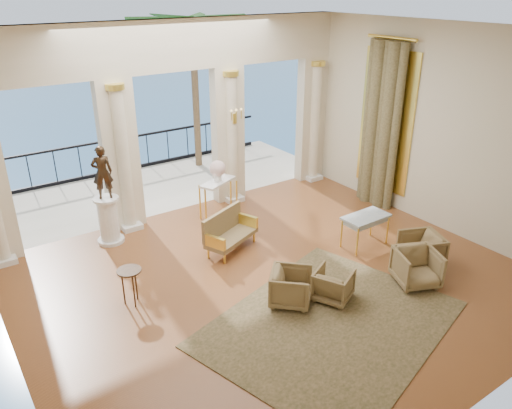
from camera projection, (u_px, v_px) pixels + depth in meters
floor at (274, 281)px, 9.51m from camera, size 9.00×9.00×0.00m
room_walls at (322, 152)px, 7.50m from camera, size 9.00×9.00×9.00m
arcade at (175, 108)px, 11.32m from camera, size 9.00×0.56×4.50m
terrace at (150, 188)px, 13.88m from camera, size 10.00×3.60×0.10m
balustrade at (126, 157)px, 14.89m from camera, size 9.00×0.06×1.03m
palm_tree at (192, 25)px, 13.82m from camera, size 2.00×2.00×4.50m
curtain at (381, 126)px, 12.04m from camera, size 0.33×1.40×4.09m
window_frame at (386, 122)px, 12.10m from camera, size 0.04×1.60×3.40m
wall_sconce at (235, 118)px, 11.96m from camera, size 0.30×0.11×0.33m
rug at (331, 323)px, 8.31m from camera, size 4.78×4.16×0.02m
armchair_a at (291, 286)px, 8.72m from camera, size 0.94×0.94×0.71m
armchair_b at (417, 266)px, 9.27m from camera, size 0.97×0.94×0.77m
armchair_c at (421, 249)px, 9.89m from camera, size 0.91×0.94×0.75m
armchair_d at (333, 284)px, 8.84m from camera, size 0.80×0.82×0.64m
settee at (228, 231)px, 10.49m from camera, size 1.38×0.98×0.84m
game_table at (366, 219)px, 10.54m from camera, size 1.02×0.56×0.70m
pedestal at (109, 221)px, 10.73m from camera, size 0.57×0.57×1.05m
statue at (102, 172)px, 10.27m from camera, size 0.47×0.37×1.14m
console_table at (218, 187)px, 11.80m from camera, size 1.04×0.74×0.92m
urn at (218, 170)px, 11.61m from camera, size 0.38×0.38×0.50m
side_table at (130, 275)px, 8.61m from camera, size 0.42×0.42×0.69m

